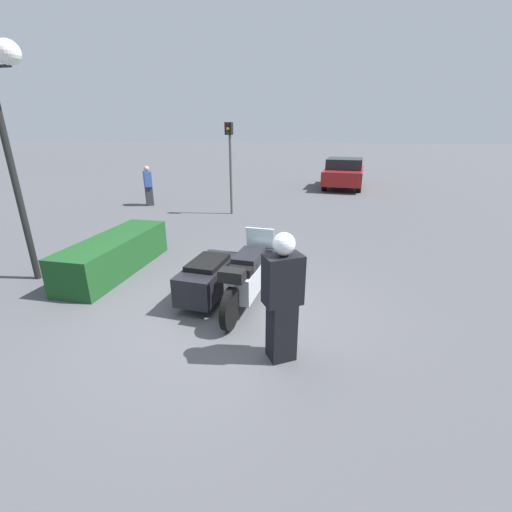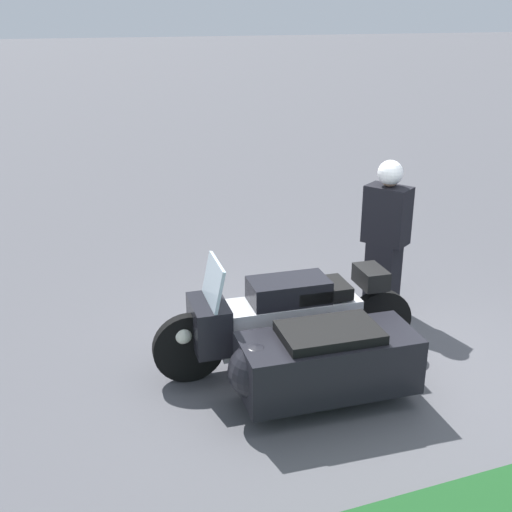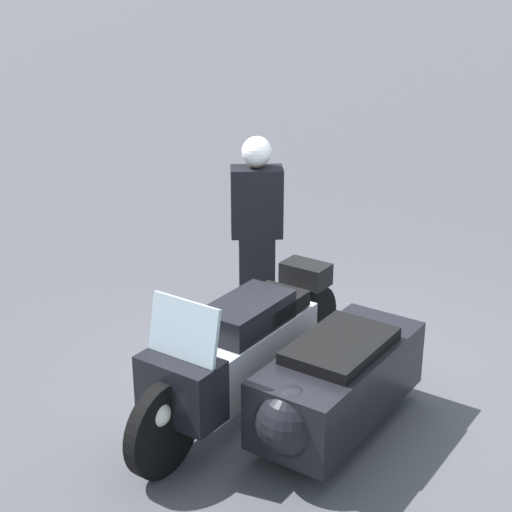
{
  "view_description": "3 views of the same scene",
  "coord_description": "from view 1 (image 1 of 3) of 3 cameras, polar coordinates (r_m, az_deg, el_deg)",
  "views": [
    {
      "loc": [
        -4.66,
        -1.66,
        2.88
      ],
      "look_at": [
        0.76,
        -0.48,
        0.83
      ],
      "focal_mm": 24.0,
      "sensor_mm": 36.0,
      "label": 1
    },
    {
      "loc": [
        2.85,
        4.65,
        3.24
      ],
      "look_at": [
        0.88,
        -0.74,
        1.03
      ],
      "focal_mm": 45.0,
      "sensor_mm": 36.0,
      "label": 2
    },
    {
      "loc": [
        5.14,
        2.32,
        3.25
      ],
      "look_at": [
        0.13,
        -0.62,
        1.02
      ],
      "focal_mm": 55.0,
      "sensor_mm": 36.0,
      "label": 3
    }
  ],
  "objects": [
    {
      "name": "ground_plane",
      "position": [
        5.72,
        -6.46,
        -10.07
      ],
      "size": [
        160.0,
        160.0,
        0.0
      ],
      "primitive_type": "plane",
      "color": "#4C4C51"
    },
    {
      "name": "police_motorcycle",
      "position": [
        6.15,
        -4.58,
        -2.86
      ],
      "size": [
        2.59,
        1.44,
        1.16
      ],
      "rotation": [
        0.0,
        0.0,
        -0.07
      ],
      "color": "black",
      "rests_on": "ground"
    },
    {
      "name": "officer_rider",
      "position": [
        4.34,
        4.43,
        -6.57
      ],
      "size": [
        0.5,
        0.56,
        1.75
      ],
      "rotation": [
        0.0,
        0.0,
        0.57
      ],
      "color": "black",
      "rests_on": "ground"
    },
    {
      "name": "hedge_bush_curbside",
      "position": [
        7.91,
        -22.41,
        0.28
      ],
      "size": [
        2.97,
        0.91,
        0.76
      ],
      "primitive_type": "cube",
      "color": "#19471E",
      "rests_on": "ground"
    },
    {
      "name": "traffic_light_near",
      "position": [
        12.31,
        -4.38,
        16.48
      ],
      "size": [
        0.22,
        0.28,
        3.12
      ],
      "rotation": [
        0.0,
        0.0,
        2.92
      ],
      "color": "#4C4C4C",
      "rests_on": "ground"
    },
    {
      "name": "parked_car_background",
      "position": [
        18.91,
        14.44,
        13.32
      ],
      "size": [
        4.21,
        2.23,
        1.5
      ],
      "rotation": [
        0.0,
        0.0,
        -0.08
      ],
      "color": "maroon",
      "rests_on": "ground"
    },
    {
      "name": "pedestrian_bystander",
      "position": [
        14.56,
        -17.52,
        11.09
      ],
      "size": [
        0.51,
        0.48,
        1.56
      ],
      "rotation": [
        0.0,
        0.0,
        -0.93
      ],
      "color": "#2D2D33",
      "rests_on": "ground"
    }
  ]
}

